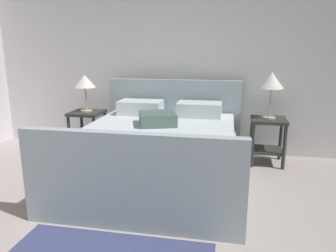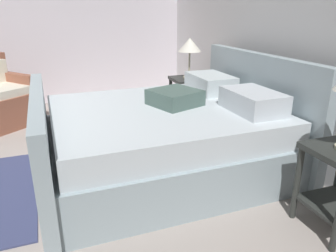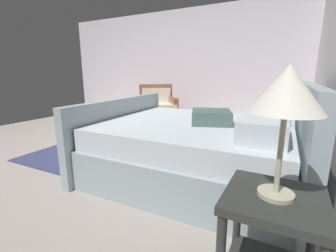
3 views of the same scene
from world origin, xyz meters
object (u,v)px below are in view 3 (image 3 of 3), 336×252
(bed, at_px, (199,147))
(nightstand_right, at_px, (271,233))
(nightstand_left, at_px, (281,127))
(table_lamp_left, at_px, (286,83))
(table_lamp_right, at_px, (287,93))
(armchair, at_px, (158,111))

(bed, distance_m, nightstand_right, 1.49)
(nightstand_left, relative_size, table_lamp_left, 1.17)
(table_lamp_right, xyz_separation_m, nightstand_left, (-2.49, -0.07, -0.67))
(table_lamp_right, relative_size, armchair, 0.57)
(bed, bearing_deg, nightstand_right, 33.53)
(nightstand_right, bearing_deg, table_lamp_right, 45.00)
(nightstand_left, xyz_separation_m, armchair, (-0.69, -2.43, -0.06))
(table_lamp_right, distance_m, nightstand_left, 2.58)
(nightstand_left, height_order, armchair, armchair)
(bed, xyz_separation_m, nightstand_right, (1.25, 0.82, 0.06))
(nightstand_left, bearing_deg, armchair, -105.97)
(armchair, bearing_deg, nightstand_right, 38.08)
(bed, xyz_separation_m, table_lamp_right, (1.25, 0.82, 0.72))
(nightstand_right, bearing_deg, armchair, -141.92)
(nightstand_right, height_order, table_lamp_right, table_lamp_right)
(bed, xyz_separation_m, table_lamp_left, (-1.24, 0.76, 0.67))
(table_lamp_right, bearing_deg, nightstand_left, -178.48)
(nightstand_left, bearing_deg, nightstand_right, 1.52)
(table_lamp_right, relative_size, nightstand_left, 0.98)
(bed, height_order, table_lamp_left, table_lamp_left)
(table_lamp_left, bearing_deg, nightstand_left, -63.43)
(bed, xyz_separation_m, nightstand_left, (-1.24, 0.76, 0.06))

